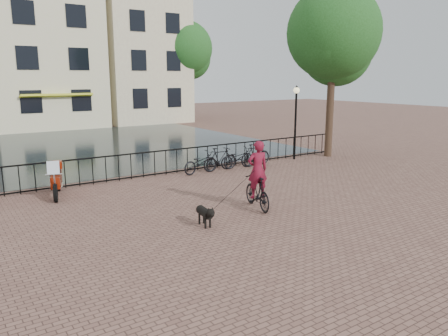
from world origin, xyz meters
TOP-DOWN VIEW (x-y plane):
  - ground at (0.00, 0.00)m, footprint 100.00×100.00m
  - canal_water at (0.00, 17.30)m, footprint 20.00×20.00m
  - railing at (0.00, 8.00)m, footprint 20.00×0.05m
  - canal_house_mid at (0.50, 30.00)m, footprint 8.00×9.50m
  - canal_house_right at (8.50, 30.00)m, footprint 7.00×9.00m
  - tree_near_right at (9.20, 7.30)m, footprint 4.48×4.48m
  - tree_far_right at (12.00, 27.00)m, footprint 4.76×4.76m
  - lamp_post at (7.20, 7.60)m, footprint 0.30×0.30m
  - cyclist at (0.69, 2.23)m, footprint 0.91×1.84m
  - dog at (-1.46, 1.76)m, footprint 0.40×0.92m
  - motorcycle at (-4.01, 7.04)m, footprint 0.99×1.98m
  - parked_bike_0 at (1.80, 7.40)m, footprint 1.78×0.83m
  - parked_bike_1 at (2.75, 7.40)m, footprint 1.67×0.49m
  - parked_bike_2 at (3.70, 7.40)m, footprint 1.77×0.77m
  - parked_bike_3 at (4.65, 7.40)m, footprint 1.69×0.57m

SIDE VIEW (x-z plane):
  - ground at x=0.00m, z-range 0.00..0.00m
  - canal_water at x=0.00m, z-range 0.00..0.00m
  - dog at x=-1.46m, z-range 0.00..0.60m
  - parked_bike_0 at x=1.80m, z-range 0.00..0.90m
  - parked_bike_2 at x=3.70m, z-range 0.00..0.90m
  - parked_bike_1 at x=2.75m, z-range 0.00..1.00m
  - parked_bike_3 at x=4.65m, z-range 0.00..1.00m
  - railing at x=0.00m, z-range -0.01..1.02m
  - motorcycle at x=-4.01m, z-range 0.00..1.38m
  - cyclist at x=0.69m, z-range -0.29..2.13m
  - lamp_post at x=7.20m, z-range 0.65..4.10m
  - canal_house_mid at x=0.50m, z-range 0.00..11.80m
  - tree_near_right at x=9.20m, z-range 1.85..10.09m
  - tree_far_right at x=12.00m, z-range 1.97..10.73m
  - canal_house_right at x=8.50m, z-range 0.00..13.30m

